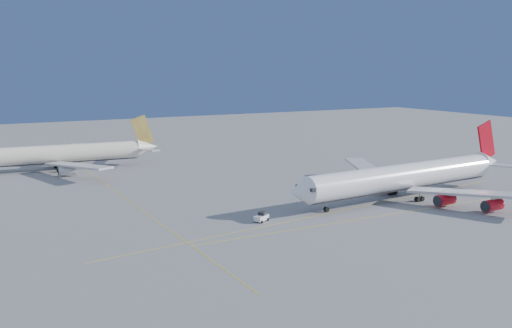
# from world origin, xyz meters

# --- Properties ---
(ground) EXTENTS (500.00, 500.00, 0.00)m
(ground) POSITION_xyz_m (0.00, 0.00, 0.00)
(ground) COLOR slate
(ground) RESTS_ON ground
(taxiway_lines) EXTENTS (118.86, 140.00, 0.02)m
(taxiway_lines) POSITION_xyz_m (-14.71, 6.34, 0.01)
(taxiway_lines) COLOR gold
(taxiway_lines) RESTS_ON ground
(airliner_virgin) EXTENTS (73.66, 65.97, 18.16)m
(airliner_virgin) POSITION_xyz_m (23.27, -3.21, 5.48)
(airliner_virgin) COLOR white
(airliner_virgin) RESTS_ON ground
(airliner_etihad) EXTENTS (64.69, 59.63, 16.88)m
(airliner_etihad) POSITION_xyz_m (-47.07, 80.14, 5.14)
(airliner_etihad) COLOR silver
(airliner_etihad) RESTS_ON ground
(pushback_tug) EXTENTS (3.95, 3.39, 1.99)m
(pushback_tug) POSITION_xyz_m (-20.19, -5.19, 0.92)
(pushback_tug) COLOR white
(pushback_tug) RESTS_ON ground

